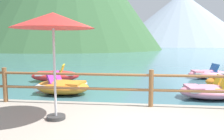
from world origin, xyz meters
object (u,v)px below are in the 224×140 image
Objects in this scene: pedal_boat_2 at (210,91)px; pedal_boat_7 at (208,74)px; pedal_boat_0 at (63,87)px; pedal_boat_3 at (55,76)px; beach_umbrella at (53,22)px.

pedal_boat_7 is (1.25, 4.74, -0.00)m from pedal_boat_2.
pedal_boat_3 is at bearing 116.08° from pedal_boat_0.
beach_umbrella is at bearing -69.00° from pedal_boat_3.
pedal_boat_2 is at bearing 42.34° from beach_umbrella.
pedal_boat_3 reaches higher than pedal_boat_7.
beach_umbrella is at bearing -137.66° from pedal_boat_2.
pedal_boat_2 is (5.59, -0.05, -0.03)m from pedal_boat_0.
pedal_boat_0 is 1.00× the size of pedal_boat_7.
beach_umbrella is at bearing -72.73° from pedal_boat_0.
pedal_boat_0 is 3.09m from pedal_boat_3.
pedal_boat_3 is at bearing 111.00° from beach_umbrella.
pedal_boat_0 is at bearing -145.61° from pedal_boat_7.
pedal_boat_2 is at bearing -104.83° from pedal_boat_7.
pedal_boat_0 is 5.59m from pedal_boat_2.
beach_umbrella reaches higher than pedal_boat_2.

